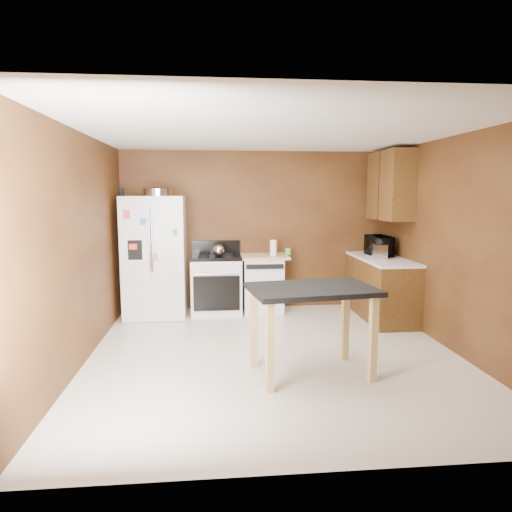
{
  "coord_description": "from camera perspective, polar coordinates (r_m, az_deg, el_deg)",
  "views": [
    {
      "loc": [
        -0.69,
        -5.0,
        1.84
      ],
      "look_at": [
        -0.13,
        0.85,
        1.03
      ],
      "focal_mm": 32.0,
      "sensor_mm": 36.0,
      "label": 1
    }
  ],
  "objects": [
    {
      "name": "pen_cup",
      "position": [
        6.92,
        -16.52,
        7.68
      ],
      "size": [
        0.08,
        0.08,
        0.12
      ],
      "primitive_type": "cylinder",
      "color": "black",
      "rests_on": "refrigerator"
    },
    {
      "name": "wall_left",
      "position": [
        5.22,
        -21.1,
        0.84
      ],
      "size": [
        0.0,
        4.5,
        4.5
      ],
      "primitive_type": "plane",
      "rotation": [
        1.57,
        0.0,
        1.57
      ],
      "color": "brown",
      "rests_on": "ground"
    },
    {
      "name": "wall_front",
      "position": [
        2.89,
        8.48,
        -3.97
      ],
      "size": [
        4.2,
        0.0,
        4.2
      ],
      "primitive_type": "plane",
      "rotation": [
        -1.57,
        0.0,
        0.0
      ],
      "color": "brown",
      "rests_on": "ground"
    },
    {
      "name": "microwave",
      "position": [
        7.18,
        15.15,
        1.16
      ],
      "size": [
        0.39,
        0.53,
        0.28
      ],
      "primitive_type": "imported",
      "rotation": [
        0.0,
        0.0,
        1.67
      ],
      "color": "black",
      "rests_on": "right_cabinets"
    },
    {
      "name": "roasting_pan",
      "position": [
        6.92,
        -12.21,
        7.78
      ],
      "size": [
        0.43,
        0.43,
        0.11
      ],
      "primitive_type": "cylinder",
      "color": "silver",
      "rests_on": "refrigerator"
    },
    {
      "name": "gas_range",
      "position": [
        7.06,
        -4.98,
        -3.45
      ],
      "size": [
        0.76,
        0.68,
        1.1
      ],
      "color": "white",
      "rests_on": "ground"
    },
    {
      "name": "wall_back",
      "position": [
        7.3,
        -0.04,
        3.21
      ],
      "size": [
        4.2,
        0.0,
        4.2
      ],
      "primitive_type": "plane",
      "rotation": [
        1.57,
        0.0,
        0.0
      ],
      "color": "brown",
      "rests_on": "ground"
    },
    {
      "name": "ceiling",
      "position": [
        5.09,
        2.45,
        15.3
      ],
      "size": [
        4.5,
        4.5,
        0.0
      ],
      "primitive_type": "plane",
      "rotation": [
        3.14,
        0.0,
        0.0
      ],
      "color": "white",
      "rests_on": "ground"
    },
    {
      "name": "toaster",
      "position": [
        6.86,
        15.23,
        0.59
      ],
      "size": [
        0.23,
        0.32,
        0.21
      ],
      "primitive_type": "cube",
      "rotation": [
        0.0,
        0.0,
        -0.2
      ],
      "color": "silver",
      "rests_on": "right_cabinets"
    },
    {
      "name": "refrigerator",
      "position": [
        6.98,
        -12.51,
        -0.08
      ],
      "size": [
        0.9,
        0.8,
        1.8
      ],
      "color": "white",
      "rests_on": "ground"
    },
    {
      "name": "paper_towel",
      "position": [
        6.97,
        2.18,
        1.01
      ],
      "size": [
        0.11,
        0.11,
        0.24
      ],
      "primitive_type": "cylinder",
      "rotation": [
        0.0,
        0.0,
        -0.1
      ],
      "color": "white",
      "rests_on": "dishwasher"
    },
    {
      "name": "wall_right",
      "position": [
        5.75,
        23.57,
        1.31
      ],
      "size": [
        0.0,
        4.5,
        4.5
      ],
      "primitive_type": "plane",
      "rotation": [
        1.57,
        0.0,
        -1.57
      ],
      "color": "brown",
      "rests_on": "ground"
    },
    {
      "name": "dishwasher",
      "position": [
        7.12,
        0.83,
        -3.39
      ],
      "size": [
        0.78,
        0.63,
        0.89
      ],
      "color": "white",
      "rests_on": "ground"
    },
    {
      "name": "green_canister",
      "position": [
        7.12,
        4.04,
        0.57
      ],
      "size": [
        0.1,
        0.1,
        0.1
      ],
      "primitive_type": "cylinder",
      "rotation": [
        0.0,
        0.0,
        0.05
      ],
      "color": "green",
      "rests_on": "dishwasher"
    },
    {
      "name": "right_cabinets",
      "position": [
        7.02,
        15.69,
        -0.09
      ],
      "size": [
        0.63,
        1.58,
        2.45
      ],
      "color": "brown",
      "rests_on": "ground"
    },
    {
      "name": "kettle",
      "position": [
        6.87,
        -4.7,
        0.7
      ],
      "size": [
        0.18,
        0.18,
        0.18
      ],
      "primitive_type": "sphere",
      "color": "silver",
      "rests_on": "gas_range"
    },
    {
      "name": "island",
      "position": [
        4.63,
        6.98,
        -5.57
      ],
      "size": [
        1.33,
        0.98,
        0.91
      ],
      "color": "black",
      "rests_on": "ground"
    },
    {
      "name": "floor",
      "position": [
        5.37,
        2.29,
        -12.2
      ],
      "size": [
        4.5,
        4.5,
        0.0
      ],
      "primitive_type": "plane",
      "color": "silver",
      "rests_on": "ground"
    }
  ]
}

